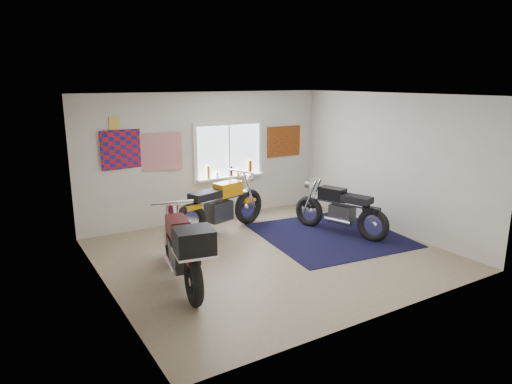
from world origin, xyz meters
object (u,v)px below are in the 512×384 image
navy_rug (330,235)px  maroon_tourer (184,250)px  yellow_triumph (220,207)px  black_chrome_bike (340,211)px

navy_rug → maroon_tourer: bearing=-168.4°
navy_rug → yellow_triumph: 2.20m
yellow_triumph → navy_rug: bearing=-52.1°
yellow_triumph → maroon_tourer: (-1.57, -1.94, 0.07)m
black_chrome_bike → maroon_tourer: bearing=82.2°
black_chrome_bike → yellow_triumph: bearing=38.7°
yellow_triumph → black_chrome_bike: size_ratio=1.13×
black_chrome_bike → maroon_tourer: 3.60m
navy_rug → maroon_tourer: 3.42m
black_chrome_bike → navy_rug: bearing=70.7°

